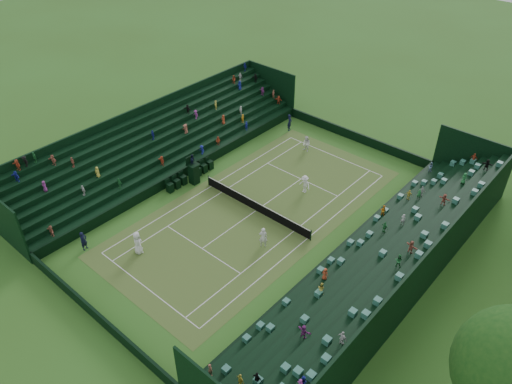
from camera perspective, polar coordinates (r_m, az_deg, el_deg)
ground at (r=42.91m, az=0.00°, el=-2.16°), size 160.00×160.00×0.00m
court_surface at (r=42.91m, az=0.00°, el=-2.15°), size 12.97×26.77×0.01m
perimeter_wall_north at (r=53.59m, az=11.35°, el=6.22°), size 17.17×0.20×1.00m
perimeter_wall_south at (r=35.54m, az=-17.66°, el=-13.40°), size 17.17×0.20×1.00m
perimeter_wall_east at (r=38.85m, az=9.51°, el=-6.67°), size 0.20×31.77×1.00m
perimeter_wall_west at (r=47.59m, az=-7.70°, el=2.51°), size 0.20×31.77×1.00m
north_grandstand at (r=36.85m, az=15.12°, el=-8.25°), size 6.60×32.00×4.90m
south_grandstand at (r=49.86m, az=-11.04°, el=5.24°), size 6.60×32.00×4.90m
tennis_net at (r=42.59m, az=0.00°, el=-1.60°), size 11.67×0.10×1.06m
umpire_chair at (r=45.94m, az=-7.16°, el=2.40°), size 0.97×0.97×3.04m
courtside_chairs at (r=46.84m, az=-7.51°, el=1.88°), size 0.57×5.54×1.24m
player_near_west at (r=39.32m, az=-13.39°, el=-5.67°), size 1.07×0.80×2.00m
player_near_east at (r=38.89m, az=0.83°, el=-5.18°), size 0.80×0.75×1.83m
player_far_west at (r=50.85m, az=5.78°, el=5.48°), size 0.92×0.78×1.67m
player_far_east at (r=44.81m, az=5.59°, el=0.90°), size 1.17×0.73×1.74m
line_judge_north at (r=54.54m, az=3.86°, el=7.95°), size 0.67×0.79×1.85m
line_judge_south at (r=40.92m, az=-19.10°, el=-5.30°), size 0.53×0.68×1.66m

